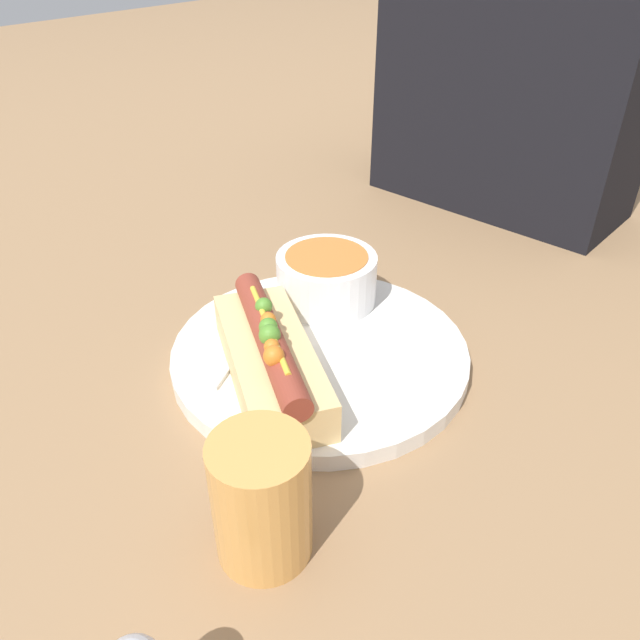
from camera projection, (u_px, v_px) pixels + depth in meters
The scene contains 7 objects.
ground_plane at pixel (320, 361), 0.59m from camera, with size 4.00×4.00×0.00m, color #93704C.
dinner_plate at pixel (320, 354), 0.58m from camera, with size 0.27×0.27×0.02m.
hot_dog at pixel (267, 355), 0.53m from camera, with size 0.19×0.15×0.06m.
soup_bowl at pixel (327, 277), 0.63m from camera, with size 0.10×0.10×0.05m.
spoon at pixel (263, 317), 0.61m from camera, with size 0.07×0.14×0.01m.
drinking_glass at pixel (262, 499), 0.39m from camera, with size 0.06×0.06×0.09m.
seated_diner at pixel (526, 6), 0.75m from camera, with size 0.33×0.15×0.58m.
Camera 1 is at (0.31, -0.34, 0.36)m, focal length 35.00 mm.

